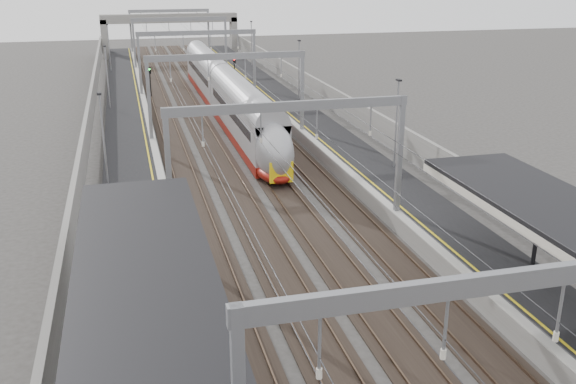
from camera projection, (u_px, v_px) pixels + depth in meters
platform_left at (130, 137)px, 54.28m from camera, size 4.00×120.00×1.00m
platform_right at (311, 126)px, 58.04m from camera, size 4.00×120.00×1.00m
tracks at (224, 136)px, 56.31m from camera, size 11.40×140.00×0.20m
overhead_line at (210, 56)px, 60.33m from camera, size 13.00×140.00×6.60m
overbridge at (170, 24)px, 104.81m from camera, size 22.00×2.20×6.90m
wall_left at (89, 126)px, 53.17m from camera, size 0.30×120.00×3.20m
wall_right at (345, 112)px, 58.43m from camera, size 0.30×120.00×3.20m
train at (228, 99)px, 62.02m from camera, size 2.56×46.68×4.06m
signal_green at (150, 77)px, 72.24m from camera, size 0.32×0.32×3.48m
signal_red_near at (222, 72)px, 75.34m from camera, size 0.32×0.32×3.48m
signal_red_far at (234, 66)px, 79.68m from camera, size 0.32×0.32×3.48m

